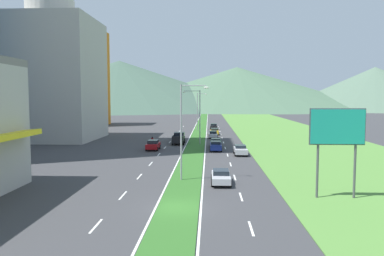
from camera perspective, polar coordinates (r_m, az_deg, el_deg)
name	(u,v)px	position (r m, az deg, el deg)	size (l,w,h in m)	color
ground_plane	(178,208)	(29.68, -2.09, -11.96)	(600.00, 600.00, 0.00)	#38383A
grass_median	(199,133)	(88.78, 1.06, -0.83)	(3.20, 240.00, 0.06)	#2D6023
grass_verge_right	(287,134)	(90.61, 14.20, -0.86)	(24.00, 240.00, 0.06)	#518438
lane_dash_left_2	(96,226)	(26.51, -14.30, -14.14)	(0.16, 2.80, 0.01)	silver
lane_dash_left_3	(123,195)	(33.76, -10.39, -9.97)	(0.16, 2.80, 0.01)	silver
lane_dash_left_4	(139,177)	(41.22, -7.94, -7.27)	(0.16, 2.80, 0.01)	silver
lane_dash_left_5	(151,164)	(48.79, -6.26, -5.39)	(0.16, 2.80, 0.01)	silver
lane_dash_left_6	(159,155)	(56.43, -5.04, -4.02)	(0.16, 2.80, 0.01)	silver
lane_dash_left_7	(165,148)	(64.12, -4.11, -2.97)	(0.16, 2.80, 0.01)	silver
lane_dash_left_8	(170,142)	(71.83, -3.38, -2.15)	(0.16, 2.80, 0.01)	silver
lane_dash_left_9	(174,138)	(79.57, -2.80, -1.49)	(0.16, 2.80, 0.01)	silver
lane_dash_left_10	(177,134)	(87.32, -2.32, -0.94)	(0.16, 2.80, 0.01)	silver
lane_dash_left_11	(179,131)	(95.08, -1.92, -0.48)	(0.16, 2.80, 0.01)	silver
lane_dash_left_12	(182,129)	(102.86, -1.58, -0.10)	(0.16, 2.80, 0.01)	silver
lane_dash_left_13	(184,126)	(110.64, -1.28, 0.24)	(0.16, 2.80, 0.01)	silver
lane_dash_right_2	(251,228)	(25.60, 8.92, -14.75)	(0.16, 2.80, 0.01)	silver
lane_dash_right_3	(241,197)	(33.05, 7.41, -10.26)	(0.16, 2.80, 0.01)	silver
lane_dash_right_4	(235,177)	(40.63, 6.47, -7.43)	(0.16, 2.80, 0.01)	silver
lane_dash_right_5	(231,164)	(48.30, 5.84, -5.49)	(0.16, 2.80, 0.01)	silver
lane_dash_right_6	(228,155)	(56.01, 5.39, -4.09)	(0.16, 2.80, 0.01)	silver
lane_dash_right_7	(225,148)	(63.74, 5.05, -3.02)	(0.16, 2.80, 0.01)	silver
lane_dash_right_8	(223,142)	(71.50, 4.78, -2.19)	(0.16, 2.80, 0.01)	silver
lane_dash_right_9	(222,138)	(79.27, 4.56, -1.52)	(0.16, 2.80, 0.01)	silver
lane_dash_right_10	(221,134)	(87.05, 4.39, -0.97)	(0.16, 2.80, 0.01)	silver
lane_dash_right_11	(220,131)	(94.83, 4.24, -0.51)	(0.16, 2.80, 0.01)	silver
lane_dash_right_12	(219,129)	(102.62, 4.11, -0.12)	(0.16, 2.80, 0.01)	silver
lane_dash_right_13	(218,127)	(110.42, 4.01, 0.22)	(0.16, 2.80, 0.01)	silver
edge_line_median_left	(192,134)	(88.85, -0.07, -0.84)	(0.16, 240.00, 0.01)	silver
edge_line_median_right	(206,134)	(88.76, 2.19, -0.85)	(0.16, 240.00, 0.01)	silver
domed_building	(52,69)	(81.69, -20.41, 8.29)	(17.76, 17.76, 34.88)	#B7B2A8
midrise_colored	(84,78)	(119.45, -16.01, 7.22)	(12.65, 12.65, 28.48)	orange
hill_far_left	(120,85)	(291.50, -10.88, 6.42)	(219.39, 219.39, 36.03)	#3D5647
hill_far_center	(237,88)	(294.52, 6.78, 6.03)	(207.15, 207.15, 31.72)	#47664C
hill_far_right	(375,88)	(291.95, 25.85, 5.40)	(131.87, 131.87, 29.52)	#516B56
street_lamp_near	(184,126)	(38.28, -1.21, 0.35)	(2.91, 0.47, 9.82)	#99999E
street_lamp_mid	(198,113)	(67.77, 0.92, 2.22)	(3.18, 0.37, 9.80)	#99999E
street_lamp_far	(198,109)	(97.44, 0.97, 2.87)	(2.60, 0.43, 9.62)	#99999E
billboard_roadside	(337,131)	(33.52, 21.11, -0.49)	(4.59, 0.28, 7.59)	#4C4C51
car_0	(221,176)	(37.56, 4.39, -7.31)	(1.93, 4.45, 1.36)	#B2B2B7
car_1	(216,146)	(60.14, 3.61, -2.72)	(1.92, 4.35, 1.54)	navy
car_2	(153,145)	(61.46, -5.89, -2.55)	(2.00, 4.42, 1.62)	maroon
car_3	(213,134)	(79.23, 3.20, -0.98)	(1.90, 4.25, 1.46)	#B2B2B7
car_4	(240,150)	(56.35, 7.32, -3.29)	(1.93, 4.58, 1.44)	#B2B2B7
car_5	(214,126)	(100.52, 3.30, 0.24)	(1.93, 4.32, 1.55)	black
car_6	(214,131)	(86.24, 3.41, -0.51)	(1.95, 4.44, 1.47)	yellow
car_7	(216,143)	(65.06, 3.61, -2.20)	(1.95, 4.58, 1.43)	#0C5128
car_8	(179,137)	(74.51, -2.01, -1.31)	(1.92, 4.43, 1.51)	slate
pickup_truck_0	(179,138)	(69.34, -2.02, -1.58)	(2.18, 5.40, 2.00)	black
motorcycle_rider	(152,143)	(65.13, -6.00, -2.21)	(0.36, 2.00, 1.80)	black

